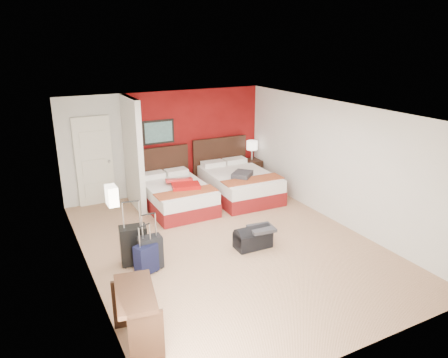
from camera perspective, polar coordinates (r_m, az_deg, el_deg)
ground at (r=8.02m, az=0.59°, el=-8.77°), size 6.50×6.50×0.00m
room_walls at (r=8.31m, az=-12.65°, el=1.14°), size 5.02×6.52×2.50m
red_accent_panel at (r=10.64m, az=-4.01°, el=5.34°), size 3.50×0.04×2.50m
partition_wall at (r=9.51m, az=-12.21°, el=3.35°), size 0.12×1.20×2.50m
entry_door at (r=9.98m, az=-17.19°, el=2.30°), size 0.82×0.06×2.05m
bed_left at (r=9.55m, az=-6.40°, el=-2.40°), size 1.32×1.88×0.56m
bed_right at (r=10.18m, az=2.11°, el=-0.80°), size 1.48×2.07×0.61m
red_suitcase_open at (r=9.38m, az=-5.68°, el=-0.60°), size 0.78×0.94×0.10m
jacket_bundle at (r=9.77m, az=2.49°, el=0.60°), size 0.63×0.62×0.12m
nightstand at (r=11.25m, az=3.75°, el=1.10°), size 0.44×0.44×0.61m
table_lamp at (r=11.10m, az=3.82°, el=3.87°), size 0.36×0.36×0.51m
suitcase_black at (r=7.36m, az=-12.13°, el=-8.93°), size 0.49×0.35×0.67m
suitcase_charcoal at (r=7.20m, az=-9.90°, el=-9.95°), size 0.38×0.24×0.56m
suitcase_navy at (r=7.09m, az=-10.49°, el=-10.76°), size 0.41×0.33×0.49m
duffel_bag at (r=7.84m, az=3.93°, el=-8.10°), size 0.67×0.37×0.34m
jacket_draped at (r=7.79m, az=5.11°, el=-6.69°), size 0.50×0.43×0.06m
desk at (r=5.61m, az=-11.73°, el=-17.91°), size 0.62×0.99×0.77m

